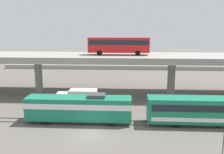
{
  "coord_description": "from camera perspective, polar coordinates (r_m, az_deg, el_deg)",
  "views": [
    {
      "loc": [
        4.62,
        -29.06,
        13.21
      ],
      "look_at": [
        1.57,
        21.5,
        3.14
      ],
      "focal_mm": 39.51,
      "sensor_mm": 36.0,
      "label": 1
    }
  ],
  "objects": [
    {
      "name": "pier_parking_lot",
      "position": [
        85.11,
        0.3,
        2.77
      ],
      "size": [
        71.46,
        11.25,
        1.32
      ],
      "primitive_type": "cube",
      "color": "gray",
      "rests_on": "ground_plane"
    },
    {
      "name": "parked_car_3",
      "position": [
        84.33,
        14.39,
        3.32
      ],
      "size": [
        4.53,
        1.88,
        1.5
      ],
      "color": "maroon",
      "rests_on": "pier_parking_lot"
    },
    {
      "name": "rail_strip_near",
      "position": [
        35.21,
        -4.42,
        -10.72
      ],
      "size": [
        110.0,
        0.12,
        0.12
      ],
      "primitive_type": "cube",
      "color": "#59544C",
      "rests_on": "ground_plane"
    },
    {
      "name": "parked_car_0",
      "position": [
        82.98,
        1.69,
        3.55
      ],
      "size": [
        4.34,
        2.0,
        1.5
      ],
      "rotation": [
        0.0,
        0.0,
        3.14
      ],
      "color": "silver",
      "rests_on": "pier_parking_lot"
    },
    {
      "name": "highway_overpass",
      "position": [
        49.64,
        -1.92,
        4.3
      ],
      "size": [
        96.0,
        11.71,
        7.98
      ],
      "color": "gray",
      "rests_on": "ground_plane"
    },
    {
      "name": "service_truck_west",
      "position": [
        42.21,
        -7.86,
        -4.77
      ],
      "size": [
        6.8,
        2.46,
        3.04
      ],
      "rotation": [
        0.0,
        0.0,
        3.14
      ],
      "color": "silver",
      "rests_on": "ground_plane"
    },
    {
      "name": "ground_plane",
      "position": [
        32.25,
        -5.23,
        -12.98
      ],
      "size": [
        260.0,
        260.0,
        0.0
      ],
      "primitive_type": "plane",
      "color": "#605B54"
    },
    {
      "name": "parked_car_4",
      "position": [
        83.43,
        7.76,
        3.49
      ],
      "size": [
        4.55,
        1.86,
        1.5
      ],
      "color": "black",
      "rests_on": "pier_parking_lot"
    },
    {
      "name": "transit_bus_on_overpass",
      "position": [
        49.04,
        1.58,
        7.54
      ],
      "size": [
        12.0,
        2.68,
        3.4
      ],
      "color": "red",
      "rests_on": "highway_overpass"
    },
    {
      "name": "parked_car_1",
      "position": [
        87.36,
        7.03,
        3.85
      ],
      "size": [
        4.17,
        1.88,
        1.5
      ],
      "color": "silver",
      "rests_on": "pier_parking_lot"
    },
    {
      "name": "rail_strip_far",
      "position": [
        36.55,
        -4.11,
        -9.87
      ],
      "size": [
        110.0,
        0.12,
        0.12
      ],
      "primitive_type": "cube",
      "color": "#59544C",
      "rests_on": "ground_plane"
    },
    {
      "name": "harbor_water",
      "position": [
        107.97,
        0.98,
        4.22
      ],
      "size": [
        140.0,
        36.0,
        0.01
      ],
      "primitive_type": "cube",
      "color": "navy",
      "rests_on": "ground_plane"
    },
    {
      "name": "train_locomotive",
      "position": [
        35.63,
        -8.83,
        -6.9
      ],
      "size": [
        15.86,
        3.04,
        4.18
      ],
      "rotation": [
        0.0,
        0.0,
        3.14
      ],
      "color": "#197A56",
      "rests_on": "ground_plane"
    },
    {
      "name": "parked_car_2",
      "position": [
        89.42,
        -10.31,
        3.93
      ],
      "size": [
        4.32,
        1.93,
        1.5
      ],
      "color": "#515459",
      "rests_on": "pier_parking_lot"
    }
  ]
}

